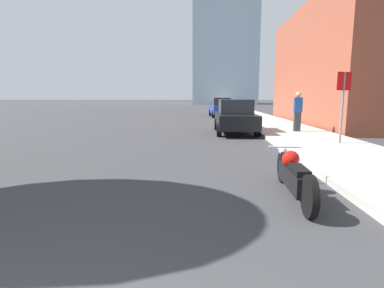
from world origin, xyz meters
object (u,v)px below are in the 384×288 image
(motorcycle, at_px, (293,175))
(parked_car_blue, at_px, (221,107))
(parked_car_black, at_px, (235,116))
(stop_sign, at_px, (343,95))
(pedestrian, at_px, (298,111))

(motorcycle, xyz_separation_m, parked_car_blue, (-0.30, 21.35, 0.45))
(parked_car_black, height_order, stop_sign, stop_sign)
(parked_car_blue, bearing_deg, pedestrian, -81.33)
(stop_sign, bearing_deg, motorcycle, -119.99)
(parked_car_blue, bearing_deg, parked_car_black, -93.91)
(parked_car_black, xyz_separation_m, parked_car_blue, (-0.14, 12.08, 0.03))
(pedestrian, bearing_deg, parked_car_black, 171.52)
(motorcycle, height_order, parked_car_blue, parked_car_blue)
(stop_sign, bearing_deg, parked_car_black, 128.93)
(motorcycle, relative_size, parked_car_blue, 0.52)
(parked_car_black, relative_size, stop_sign, 1.88)
(parked_car_black, xyz_separation_m, pedestrian, (2.80, -0.42, 0.29))
(stop_sign, bearing_deg, pedestrian, 96.61)
(parked_car_blue, bearing_deg, stop_sign, -82.77)
(motorcycle, height_order, parked_car_black, parked_car_black)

